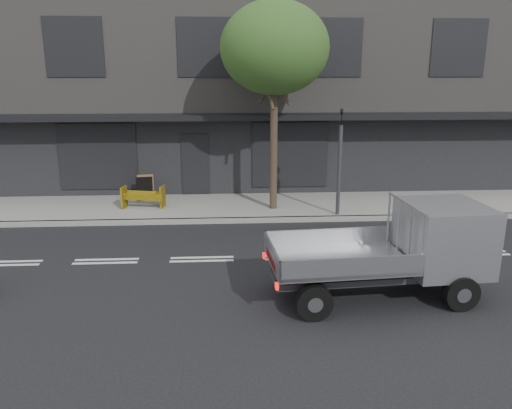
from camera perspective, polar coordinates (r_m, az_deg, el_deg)
The scene contains 9 objects.
ground at distance 12.80m, azimuth -6.20°, elevation -6.25°, with size 80.00×80.00×0.00m, color black.
sidewalk at distance 17.24m, azimuth -5.48°, elevation -0.31°, with size 32.00×3.20×0.15m, color gray.
kerb at distance 15.70m, azimuth -5.69°, elevation -1.86°, with size 32.00×0.20×0.15m, color gray.
building_main at distance 23.22m, azimuth -5.16°, elevation 13.51°, with size 26.00×10.00×8.00m, color slate.
street_tree at distance 16.19m, azimuth 2.14°, elevation 17.37°, with size 3.40×3.40×6.74m.
traffic_light_pole at distance 15.94m, azimuth 9.50°, elevation 4.10°, with size 0.12×0.12×3.50m.
flatbed_ute at distance 11.02m, azimuth 18.67°, elevation -4.06°, with size 4.58×2.15×2.07m.
construction_barrier at distance 16.97m, azimuth -12.86°, elevation 0.73°, with size 1.37×0.55×0.77m, color yellow, non-canonical shape.
sandwich_board at distance 17.95m, azimuth -12.62°, elevation 1.74°, with size 0.57×0.38×0.90m, color black, non-canonical shape.
Camera 1 is at (0.69, -11.90, 4.66)m, focal length 35.00 mm.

